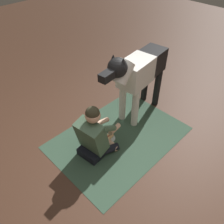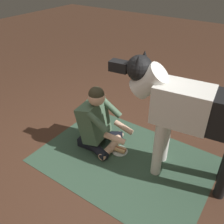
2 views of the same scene
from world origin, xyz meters
name	(u,v)px [view 1 (image 1 of 2)]	position (x,y,z in m)	size (l,w,h in m)	color
ground_plane	(102,145)	(0.00, 0.00, 0.00)	(15.82, 15.82, 0.00)	#492D20
area_rug	(119,137)	(-0.29, 0.08, 0.00)	(2.05, 1.45, 0.01)	#36523E
person_sitting_on_floor	(94,135)	(0.15, 0.02, 0.35)	(0.70, 0.57, 0.85)	black
large_dog	(138,72)	(-0.90, -0.11, 0.86)	(1.66, 0.46, 1.35)	silver
hot_dog_on_plate	(109,137)	(-0.16, -0.02, 0.03)	(0.21, 0.21, 0.06)	silver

